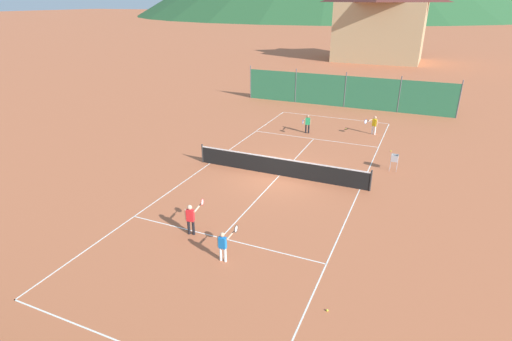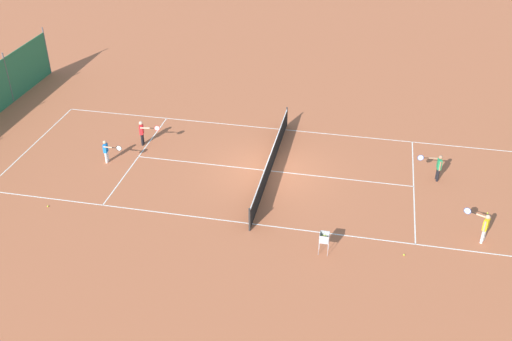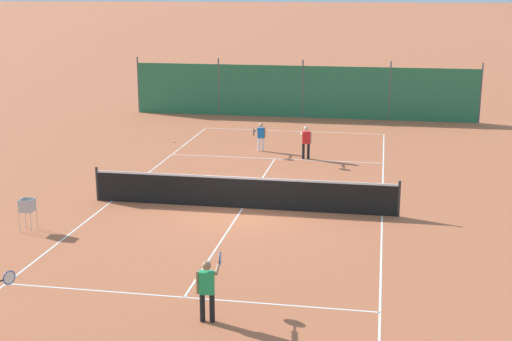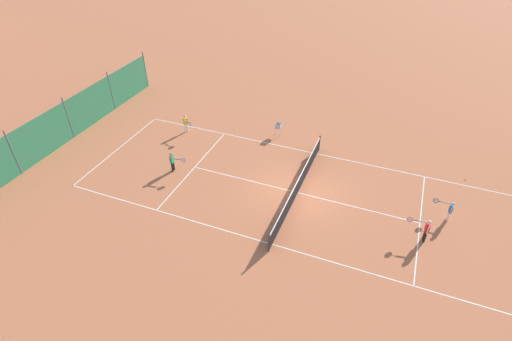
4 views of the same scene
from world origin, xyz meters
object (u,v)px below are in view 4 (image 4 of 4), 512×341
at_px(tennis_net, 298,186).
at_px(ball_hopper, 278,127).
at_px(player_far_service, 449,209).
at_px(tennis_ball_service_box, 166,144).
at_px(tennis_ball_by_net_left, 466,179).
at_px(player_near_baseline, 426,229).
at_px(player_far_baseline, 173,160).
at_px(player_near_service, 186,122).
at_px(tennis_ball_mid_court, 235,129).

height_order(tennis_net, ball_hopper, tennis_net).
distance_m(player_far_service, tennis_ball_service_box, 16.95).
height_order(tennis_net, tennis_ball_by_net_left, tennis_net).
bearing_deg(player_near_baseline, player_far_baseline, 88.35).
bearing_deg(player_near_service, player_far_baseline, -160.03).
height_order(tennis_net, tennis_ball_mid_court, tennis_net).
xyz_separation_m(tennis_ball_by_net_left, tennis_ball_mid_court, (0.19, 14.56, 0.00)).
distance_m(tennis_net, ball_hopper, 6.08).
distance_m(player_near_baseline, player_near_service, 16.09).
xyz_separation_m(player_far_baseline, tennis_ball_by_net_left, (5.44, -15.95, -0.71)).
distance_m(tennis_net, player_near_baseline, 6.67).
height_order(player_near_baseline, player_far_baseline, player_near_baseline).
relative_size(tennis_ball_by_net_left, tennis_ball_mid_court, 1.00).
bearing_deg(ball_hopper, player_near_service, 107.99).
relative_size(tennis_net, player_far_service, 8.04).
relative_size(player_far_service, tennis_ball_mid_court, 17.29).
xyz_separation_m(tennis_ball_by_net_left, tennis_ball_service_box, (-3.21, 17.93, 0.00)).
distance_m(player_far_service, ball_hopper, 11.51).
distance_m(tennis_ball_by_net_left, ball_hopper, 11.63).
height_order(player_far_service, tennis_ball_service_box, player_far_service).
distance_m(tennis_ball_mid_court, tennis_ball_service_box, 4.78).
bearing_deg(player_far_baseline, tennis_ball_service_box, 41.47).
bearing_deg(player_near_baseline, tennis_ball_by_net_left, -19.15).
bearing_deg(tennis_ball_service_box, ball_hopper, -58.92).
height_order(tennis_net, player_near_service, player_near_service).
height_order(tennis_net, tennis_ball_service_box, tennis_net).
height_order(tennis_net, player_near_baseline, player_near_baseline).
height_order(player_near_baseline, player_near_service, player_near_baseline).
relative_size(tennis_net, tennis_ball_mid_court, 139.09).
xyz_separation_m(player_near_service, tennis_ball_mid_court, (1.49, -2.90, -0.70)).
distance_m(player_near_baseline, tennis_ball_service_box, 16.13).
relative_size(tennis_net, tennis_ball_service_box, 139.09).
xyz_separation_m(player_far_service, player_far_baseline, (-1.53, 14.95, 0.07)).
height_order(tennis_net, player_far_baseline, player_far_baseline).
relative_size(tennis_net, player_far_baseline, 7.25).
bearing_deg(player_near_service, tennis_ball_by_net_left, -85.75).
relative_size(tennis_net, player_near_service, 7.28).
relative_size(player_near_baseline, player_far_baseline, 1.00).
bearing_deg(tennis_ball_mid_court, tennis_ball_by_net_left, -90.74).
bearing_deg(ball_hopper, player_far_baseline, 144.22).
distance_m(tennis_net, player_near_service, 9.49).
bearing_deg(player_near_service, tennis_net, -110.90).
distance_m(player_far_service, tennis_ball_mid_court, 14.18).
bearing_deg(player_far_baseline, player_far_service, -84.15).
xyz_separation_m(player_near_baseline, tennis_ball_mid_court, (6.03, 12.53, -0.71)).
bearing_deg(tennis_net, player_far_service, -84.21).
distance_m(player_far_baseline, tennis_ball_service_box, 3.06).
relative_size(tennis_ball_by_net_left, ball_hopper, 0.07).
relative_size(player_near_service, tennis_ball_mid_court, 19.10).
height_order(tennis_net, player_far_service, player_far_service).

